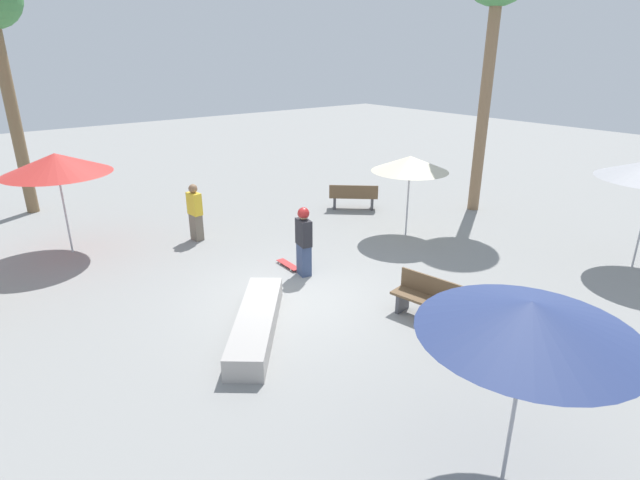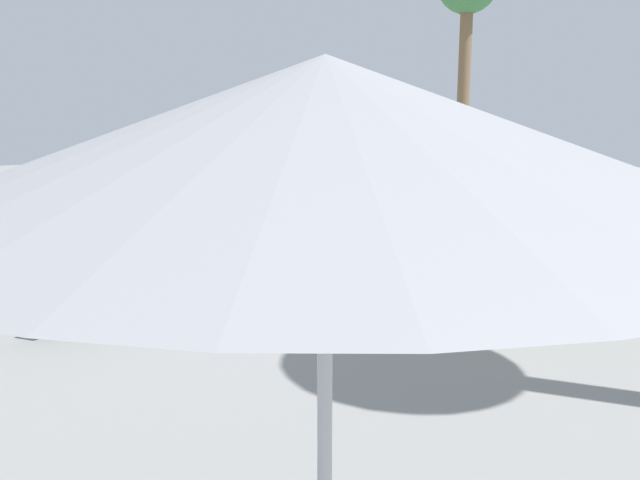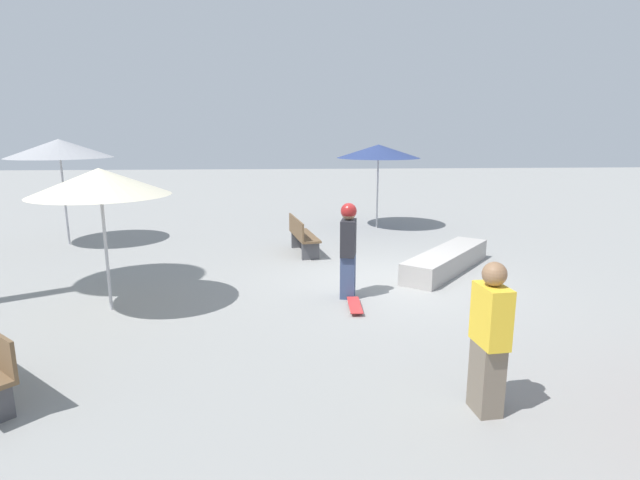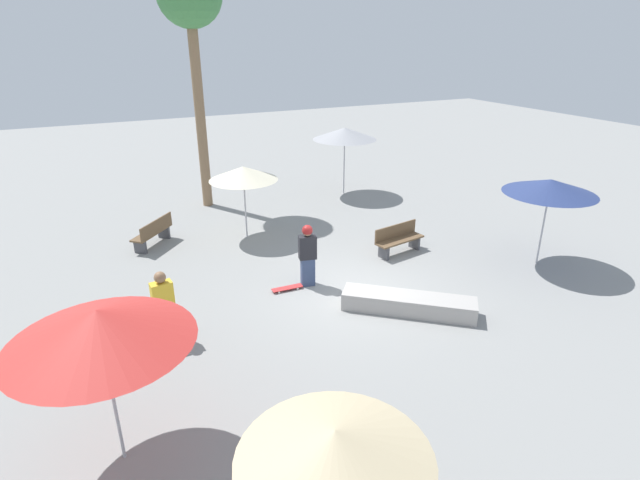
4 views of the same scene
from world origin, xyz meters
TOP-DOWN VIEW (x-y plane):
  - ground_plane at (0.00, 0.00)m, footprint 60.00×60.00m
  - skater_main at (0.83, 0.83)m, footprint 0.33×0.48m
  - skateboard at (0.79, 1.43)m, footprint 0.23×0.81m
  - concrete_ledge at (-1.43, -0.73)m, footprint 2.48×2.81m
  - bench_near at (1.52, -2.43)m, footprint 0.71×1.65m
  - shade_umbrella_grey at (7.46, -3.78)m, footprint 2.49×2.49m
  - shade_umbrella_navy at (-0.82, -5.55)m, footprint 2.44×2.44m
  - shade_umbrella_cream at (4.74, 1.21)m, footprint 2.12×2.12m
  - bystander_watching at (-0.14, 4.55)m, footprint 0.28×0.46m

SIDE VIEW (x-z plane):
  - ground_plane at x=0.00m, z-range 0.00..0.00m
  - skateboard at x=0.79m, z-range 0.02..0.09m
  - concrete_ledge at x=-1.43m, z-range 0.00..0.42m
  - bench_near at x=1.52m, z-range 0.00..0.85m
  - bystander_watching at x=-0.14m, z-range 0.00..1.59m
  - skater_main at x=0.83m, z-range 0.06..1.72m
  - shade_umbrella_cream at x=4.74m, z-range 0.93..3.22m
  - shade_umbrella_navy at x=-0.82m, z-range 1.04..3.50m
  - shade_umbrella_grey at x=7.46m, z-range 1.10..3.76m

